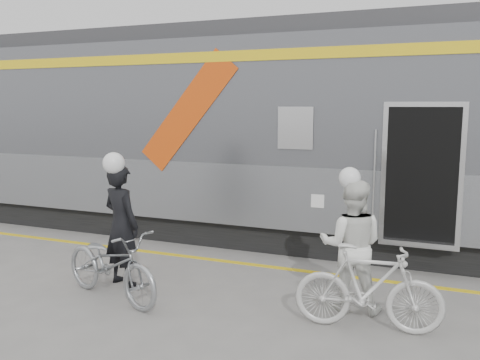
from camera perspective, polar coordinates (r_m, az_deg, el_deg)
The scene contains 9 objects.
ground at distance 6.63m, azimuth -4.13°, elevation -14.94°, with size 90.00×90.00×0.00m, color slate.
train at distance 9.98m, azimuth 7.53°, elevation 5.07°, with size 24.00×3.17×4.10m.
safety_strip at distance 8.49m, azimuth 2.34°, elevation -9.58°, with size 24.00×0.12×0.01m, color yellow.
man at distance 7.62m, azimuth -13.19°, elevation -4.93°, with size 0.65×0.43×1.79m, color black.
bicycle_left at distance 7.18m, azimuth -14.30°, elevation -9.13°, with size 0.66×1.88×0.99m, color #95989B.
woman at distance 6.69m, azimuth 12.41°, elevation -7.18°, with size 0.83×0.64×1.70m, color white.
bicycle_right at distance 6.23m, azimuth 14.21°, elevation -11.66°, with size 0.49×1.72×1.03m, color #B8B7B4.
helmet_man at distance 7.45m, azimuth -13.46°, elevation 2.97°, with size 0.31×0.31×0.31m, color white.
helmet_woman at distance 6.49m, azimuth 12.68°, elevation 1.24°, with size 0.27×0.27×0.27m, color white.
Camera 1 is at (2.70, -5.46, 2.63)m, focal length 38.00 mm.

